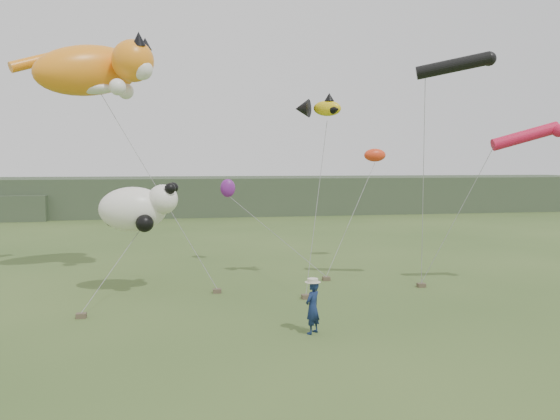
{
  "coord_description": "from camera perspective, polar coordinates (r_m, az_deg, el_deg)",
  "views": [
    {
      "loc": [
        -4.64,
        -16.89,
        5.59
      ],
      "look_at": [
        -1.07,
        3.0,
        3.85
      ],
      "focal_mm": 35.0,
      "sensor_mm": 36.0,
      "label": 1
    }
  ],
  "objects": [
    {
      "name": "fish_kite",
      "position": [
        24.75,
        4.0,
        10.6
      ],
      "size": [
        2.26,
        1.49,
        1.09
      ],
      "color": "gold",
      "rests_on": "ground"
    },
    {
      "name": "headland",
      "position": [
        61.71,
        -8.76,
        1.45
      ],
      "size": [
        90.0,
        13.0,
        4.0
      ],
      "color": "#2D3D28",
      "rests_on": "ground"
    },
    {
      "name": "misc_kites",
      "position": [
        30.43,
        3.52,
        4.31
      ],
      "size": [
        9.16,
        1.71,
        2.69
      ],
      "color": "red",
      "rests_on": "ground"
    },
    {
      "name": "sandbag_anchors",
      "position": [
        23.56,
        -0.12,
        -8.58
      ],
      "size": [
        14.6,
        4.87,
        0.18
      ],
      "color": "brown",
      "rests_on": "ground"
    },
    {
      "name": "cat_kite",
      "position": [
        28.18,
        -18.48,
        13.78
      ],
      "size": [
        6.97,
        4.62,
        3.18
      ],
      "color": "orange",
      "rests_on": "ground"
    },
    {
      "name": "festival_attendant",
      "position": [
        18.18,
        3.42,
        -10.12
      ],
      "size": [
        0.75,
        0.74,
        1.75
      ],
      "primitive_type": "imported",
      "rotation": [
        0.0,
        0.0,
        3.9
      ],
      "color": "#132248",
      "rests_on": "ground"
    },
    {
      "name": "tube_kites",
      "position": [
        25.38,
        21.3,
        10.97
      ],
      "size": [
        6.39,
        1.87,
        4.13
      ],
      "color": "black",
      "rests_on": "ground"
    },
    {
      "name": "panda_kite",
      "position": [
        23.86,
        -14.63,
        0.2
      ],
      "size": [
        3.33,
        2.15,
        2.07
      ],
      "color": "white",
      "rests_on": "ground"
    },
    {
      "name": "ground",
      "position": [
        18.38,
        5.06,
        -12.8
      ],
      "size": [
        120.0,
        120.0,
        0.0
      ],
      "primitive_type": "plane",
      "color": "#385123",
      "rests_on": "ground"
    }
  ]
}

